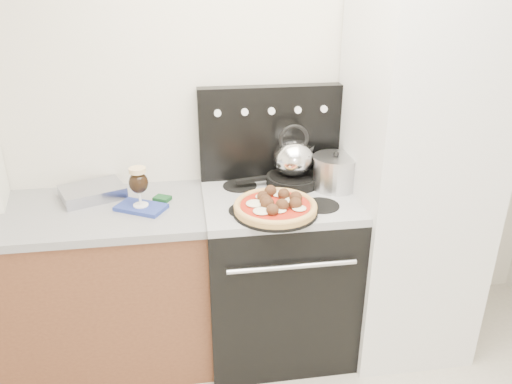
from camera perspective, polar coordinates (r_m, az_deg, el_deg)
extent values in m
cube|color=silver|center=(2.71, -0.29, 8.70)|extent=(3.50, 0.01, 2.50)
cube|color=brown|center=(2.83, -20.68, -10.66)|extent=(1.45, 0.60, 0.86)
cube|color=gray|center=(2.61, -22.10, -2.46)|extent=(1.48, 0.63, 0.04)
cube|color=black|center=(2.77, 2.41, -9.52)|extent=(0.76, 0.65, 0.88)
cube|color=#ADADB2|center=(2.54, 2.59, -0.83)|extent=(0.76, 0.65, 0.04)
cube|color=black|center=(2.70, 1.57, 6.82)|extent=(0.76, 0.08, 0.50)
cube|color=silver|center=(2.71, 17.37, 0.87)|extent=(0.64, 0.68, 1.90)
cube|color=silver|center=(2.68, -18.19, -0.01)|extent=(0.36, 0.32, 0.06)
cube|color=navy|center=(2.49, -13.00, -1.73)|extent=(0.27, 0.23, 0.02)
cylinder|color=black|center=(2.35, 2.21, -2.24)|extent=(0.50, 0.50, 0.01)
cylinder|color=black|center=(2.66, 4.19, 1.38)|extent=(0.32, 0.32, 0.05)
cylinder|color=silver|center=(2.62, 9.00, 2.13)|extent=(0.24, 0.24, 0.17)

